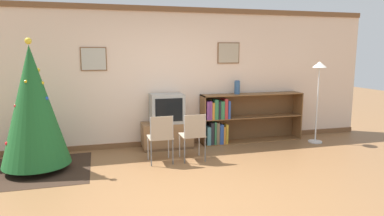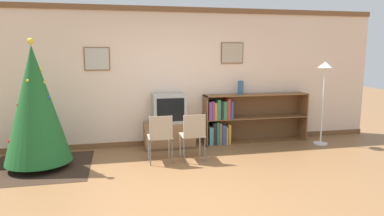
{
  "view_description": "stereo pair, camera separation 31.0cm",
  "coord_description": "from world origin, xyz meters",
  "px_view_note": "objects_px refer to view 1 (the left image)",
  "views": [
    {
      "loc": [
        -1.25,
        -4.18,
        1.85
      ],
      "look_at": [
        0.27,
        1.33,
        0.91
      ],
      "focal_mm": 32.0,
      "sensor_mm": 36.0,
      "label": 1
    },
    {
      "loc": [
        -0.95,
        -4.25,
        1.85
      ],
      "look_at": [
        0.27,
        1.33,
        0.91
      ],
      "focal_mm": 32.0,
      "sensor_mm": 36.0,
      "label": 2
    }
  ],
  "objects_px": {
    "bookshelf": "(234,119)",
    "vase": "(237,87)",
    "television": "(167,108)",
    "folding_chair_left": "(161,136)",
    "standing_lamp": "(319,81)",
    "tv_console": "(167,135)",
    "christmas_tree": "(33,106)",
    "folding_chair_right": "(194,134)"
  },
  "relations": [
    {
      "from": "folding_chair_right",
      "to": "standing_lamp",
      "type": "bearing_deg",
      "value": 10.32
    },
    {
      "from": "christmas_tree",
      "to": "tv_console",
      "type": "height_order",
      "value": "christmas_tree"
    },
    {
      "from": "christmas_tree",
      "to": "vase",
      "type": "height_order",
      "value": "christmas_tree"
    },
    {
      "from": "vase",
      "to": "folding_chair_right",
      "type": "bearing_deg",
      "value": -140.58
    },
    {
      "from": "vase",
      "to": "tv_console",
      "type": "bearing_deg",
      "value": -176.82
    },
    {
      "from": "folding_chair_right",
      "to": "vase",
      "type": "distance_m",
      "value": 1.69
    },
    {
      "from": "television",
      "to": "bookshelf",
      "type": "xyz_separation_m",
      "value": [
        1.41,
        0.06,
        -0.3
      ]
    },
    {
      "from": "tv_console",
      "to": "standing_lamp",
      "type": "relative_size",
      "value": 0.58
    },
    {
      "from": "tv_console",
      "to": "television",
      "type": "bearing_deg",
      "value": -90.0
    },
    {
      "from": "christmas_tree",
      "to": "tv_console",
      "type": "bearing_deg",
      "value": 17.96
    },
    {
      "from": "standing_lamp",
      "to": "vase",
      "type": "bearing_deg",
      "value": 162.79
    },
    {
      "from": "christmas_tree",
      "to": "standing_lamp",
      "type": "relative_size",
      "value": 1.23
    },
    {
      "from": "folding_chair_left",
      "to": "christmas_tree",
      "type": "bearing_deg",
      "value": 174.58
    },
    {
      "from": "folding_chair_left",
      "to": "bookshelf",
      "type": "relative_size",
      "value": 0.38
    },
    {
      "from": "television",
      "to": "bookshelf",
      "type": "height_order",
      "value": "television"
    },
    {
      "from": "standing_lamp",
      "to": "bookshelf",
      "type": "bearing_deg",
      "value": 164.26
    },
    {
      "from": "tv_console",
      "to": "folding_chair_right",
      "type": "xyz_separation_m",
      "value": [
        0.28,
        -0.9,
        0.22
      ]
    },
    {
      "from": "tv_console",
      "to": "bookshelf",
      "type": "bearing_deg",
      "value": 2.32
    },
    {
      "from": "christmas_tree",
      "to": "television",
      "type": "distance_m",
      "value": 2.34
    },
    {
      "from": "bookshelf",
      "to": "folding_chair_right",
      "type": "bearing_deg",
      "value": -139.68
    },
    {
      "from": "folding_chair_left",
      "to": "bookshelf",
      "type": "xyz_separation_m",
      "value": [
        1.69,
        0.96,
        0.01
      ]
    },
    {
      "from": "christmas_tree",
      "to": "bookshelf",
      "type": "distance_m",
      "value": 3.75
    },
    {
      "from": "bookshelf",
      "to": "vase",
      "type": "distance_m",
      "value": 0.66
    },
    {
      "from": "bookshelf",
      "to": "standing_lamp",
      "type": "relative_size",
      "value": 1.3
    },
    {
      "from": "folding_chair_right",
      "to": "bookshelf",
      "type": "xyz_separation_m",
      "value": [
        1.13,
        0.96,
        0.01
      ]
    },
    {
      "from": "television",
      "to": "folding_chair_right",
      "type": "bearing_deg",
      "value": -72.7
    },
    {
      "from": "tv_console",
      "to": "television",
      "type": "xyz_separation_m",
      "value": [
        0.0,
        -0.0,
        0.53
      ]
    },
    {
      "from": "folding_chair_left",
      "to": "vase",
      "type": "xyz_separation_m",
      "value": [
        1.76,
        0.98,
        0.66
      ]
    },
    {
      "from": "bookshelf",
      "to": "television",
      "type": "bearing_deg",
      "value": -177.58
    },
    {
      "from": "tv_console",
      "to": "television",
      "type": "distance_m",
      "value": 0.53
    },
    {
      "from": "folding_chair_left",
      "to": "folding_chair_right",
      "type": "distance_m",
      "value": 0.56
    },
    {
      "from": "christmas_tree",
      "to": "folding_chair_left",
      "type": "height_order",
      "value": "christmas_tree"
    },
    {
      "from": "tv_console",
      "to": "folding_chair_right",
      "type": "distance_m",
      "value": 0.97
    },
    {
      "from": "vase",
      "to": "standing_lamp",
      "type": "relative_size",
      "value": 0.17
    },
    {
      "from": "tv_console",
      "to": "standing_lamp",
      "type": "distance_m",
      "value": 3.23
    },
    {
      "from": "folding_chair_right",
      "to": "television",
      "type": "bearing_deg",
      "value": 107.3
    },
    {
      "from": "christmas_tree",
      "to": "bookshelf",
      "type": "xyz_separation_m",
      "value": [
        3.63,
        0.78,
        -0.54
      ]
    },
    {
      "from": "bookshelf",
      "to": "standing_lamp",
      "type": "height_order",
      "value": "standing_lamp"
    },
    {
      "from": "folding_chair_right",
      "to": "folding_chair_left",
      "type": "bearing_deg",
      "value": 180.0
    },
    {
      "from": "folding_chair_left",
      "to": "standing_lamp",
      "type": "distance_m",
      "value": 3.45
    },
    {
      "from": "television",
      "to": "vase",
      "type": "height_order",
      "value": "vase"
    },
    {
      "from": "folding_chair_left",
      "to": "standing_lamp",
      "type": "xyz_separation_m",
      "value": [
        3.32,
        0.5,
        0.8
      ]
    }
  ]
}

